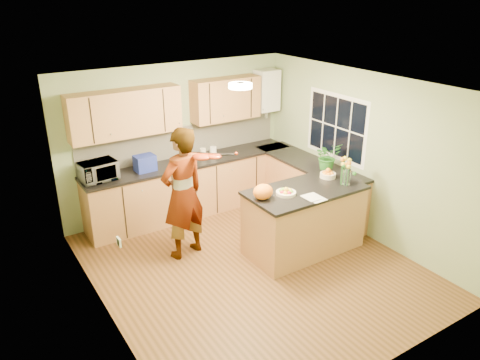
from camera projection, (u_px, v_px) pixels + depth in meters
floor at (252, 266)px, 6.51m from camera, size 4.50×4.50×0.00m
ceiling at (254, 87)px, 5.55m from camera, size 4.00×4.50×0.02m
wall_back at (177, 139)px, 7.78m from camera, size 4.00×0.02×2.50m
wall_front at (391, 264)px, 4.28m from camera, size 4.00×0.02×2.50m
wall_left at (99, 223)px, 5.03m from camera, size 0.02×4.50×2.50m
wall_right at (363, 155)px, 7.02m from camera, size 0.02×4.50×2.50m
back_counter at (193, 187)px, 7.89m from camera, size 3.64×0.62×0.94m
right_counter at (308, 188)px, 7.83m from camera, size 0.62×2.24×0.94m
splashback at (183, 141)px, 7.83m from camera, size 3.60×0.02×0.52m
upper_cabinets at (170, 107)px, 7.33m from camera, size 3.20×0.34×0.70m
boiler at (267, 90)px, 8.25m from camera, size 0.40×0.30×0.86m
window_right at (336, 127)px, 7.37m from camera, size 0.01×1.30×1.05m
light_switch at (119, 242)px, 4.55m from camera, size 0.02×0.09×0.09m
ceiling_lamp at (240, 86)px, 5.79m from camera, size 0.30×0.30×0.07m
peninsula_island at (304, 220)px, 6.74m from camera, size 1.70×0.87×0.97m
fruit_dish at (286, 192)px, 6.37m from camera, size 0.28×0.28×0.10m
orange_bowl at (328, 174)px, 6.93m from camera, size 0.23×0.23×0.14m
flower_vase at (348, 163)px, 6.59m from camera, size 0.26×0.26×0.49m
orange_bag at (263, 192)px, 6.21m from camera, size 0.30×0.26×0.21m
papers at (314, 198)px, 6.27m from camera, size 0.22×0.29×0.01m
violinist at (183, 194)px, 6.45m from camera, size 0.78×0.60×1.90m
violin at (202, 157)px, 6.16m from camera, size 0.66×0.57×0.16m
microwave at (98, 171)px, 6.88m from camera, size 0.56×0.41×0.29m
blue_box at (145, 163)px, 7.25m from camera, size 0.32×0.24×0.25m
kettle at (187, 156)px, 7.60m from camera, size 0.14×0.14×0.26m
jar_cream at (203, 153)px, 7.81m from camera, size 0.13×0.13×0.16m
jar_white at (213, 152)px, 7.85m from camera, size 0.12×0.12×0.17m
potted_plant at (328, 156)px, 7.25m from camera, size 0.44×0.40×0.44m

